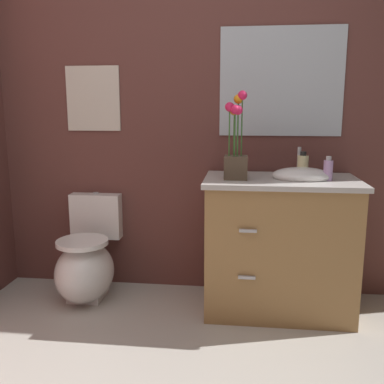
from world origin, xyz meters
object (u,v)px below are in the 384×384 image
(flower_vase, at_px, (236,150))
(wall_mirror, at_px, (281,82))
(vanity_cabinet, at_px, (279,244))
(wall_poster, at_px, (93,99))
(toilet, at_px, (87,263))
(lotion_bottle, at_px, (303,166))
(soap_bottle, at_px, (328,170))

(flower_vase, height_order, wall_mirror, wall_mirror)
(vanity_cabinet, height_order, wall_poster, wall_poster)
(toilet, relative_size, vanity_cabinet, 0.66)
(lotion_bottle, relative_size, wall_poster, 0.36)
(toilet, distance_m, soap_bottle, 1.69)
(toilet, xyz_separation_m, wall_mirror, (1.28, 0.27, 1.21))
(wall_mirror, bearing_deg, vanity_cabinet, -89.47)
(toilet, bearing_deg, lotion_bottle, 2.12)
(toilet, xyz_separation_m, wall_poster, (-0.00, 0.27, 1.10))
(vanity_cabinet, bearing_deg, toilet, 178.82)
(toilet, height_order, vanity_cabinet, vanity_cabinet)
(flower_vase, relative_size, lotion_bottle, 3.32)
(flower_vase, distance_m, wall_poster, 1.10)
(vanity_cabinet, xyz_separation_m, wall_poster, (-1.28, 0.29, 0.90))
(flower_vase, distance_m, lotion_bottle, 0.45)
(flower_vase, bearing_deg, soap_bottle, 0.41)
(flower_vase, distance_m, wall_mirror, 0.61)
(vanity_cabinet, xyz_separation_m, flower_vase, (-0.28, -0.05, 0.59))
(toilet, xyz_separation_m, lotion_bottle, (1.41, 0.05, 0.69))
(flower_vase, xyz_separation_m, wall_poster, (-1.00, 0.34, 0.31))
(toilet, xyz_separation_m, flower_vase, (1.00, -0.08, 0.79))
(vanity_cabinet, relative_size, wall_mirror, 1.30)
(flower_vase, xyz_separation_m, lotion_bottle, (0.41, 0.13, -0.11))
(vanity_cabinet, distance_m, wall_mirror, 1.05)
(toilet, bearing_deg, wall_mirror, 11.84)
(toilet, relative_size, wall_poster, 1.57)
(wall_mirror, bearing_deg, soap_bottle, -51.94)
(lotion_bottle, bearing_deg, flower_vase, -162.81)
(vanity_cabinet, xyz_separation_m, wall_mirror, (-0.00, 0.29, 1.01))
(wall_mirror, bearing_deg, lotion_bottle, -58.04)
(toilet, relative_size, lotion_bottle, 4.35)
(lotion_bottle, bearing_deg, wall_poster, 171.32)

